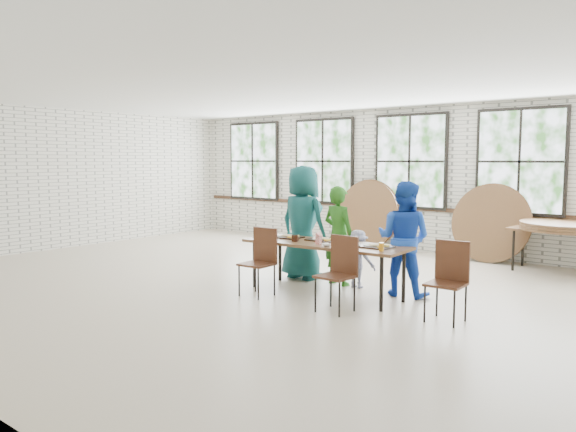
% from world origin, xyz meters
% --- Properties ---
extents(room, '(12.00, 12.00, 12.00)m').
position_xyz_m(room, '(0.00, 4.44, 1.83)').
color(room, '#C3B19B').
rests_on(room, ground).
extents(dining_table, '(2.44, 0.93, 0.74)m').
position_xyz_m(dining_table, '(0.85, 0.19, 0.69)').
color(dining_table, brown).
rests_on(dining_table, ground).
extents(chair_near_left, '(0.43, 0.42, 0.95)m').
position_xyz_m(chair_near_left, '(0.16, -0.40, 0.56)').
color(chair_near_left, '#4B2919').
rests_on(chair_near_left, ground).
extents(chair_near_right, '(0.44, 0.43, 0.95)m').
position_xyz_m(chair_near_right, '(1.49, -0.40, 0.56)').
color(chair_near_right, '#4B2919').
rests_on(chair_near_right, ground).
extents(chair_spare, '(0.43, 0.42, 0.95)m').
position_xyz_m(chair_spare, '(2.74, 0.05, 0.56)').
color(chair_spare, '#4B2919').
rests_on(chair_spare, ground).
extents(adult_teal, '(0.93, 0.65, 1.82)m').
position_xyz_m(adult_teal, '(-0.05, 0.84, 0.91)').
color(adult_teal, '#185D54').
rests_on(adult_teal, ground).
extents(adult_green, '(0.60, 0.43, 1.51)m').
position_xyz_m(adult_green, '(0.64, 0.84, 0.76)').
color(adult_green, '#286B1C').
rests_on(adult_green, ground).
extents(toddler, '(0.60, 0.40, 0.87)m').
position_xyz_m(toddler, '(0.98, 0.84, 0.43)').
color(toddler, '#13153B').
rests_on(toddler, ground).
extents(adult_blue, '(0.84, 0.69, 1.61)m').
position_xyz_m(adult_blue, '(1.74, 0.84, 0.81)').
color(adult_blue, blue).
rests_on(adult_blue, ground).
extents(storage_table, '(1.84, 0.86, 0.74)m').
position_xyz_m(storage_table, '(3.16, 3.91, 0.69)').
color(storage_table, brown).
rests_on(storage_table, ground).
extents(tabletop_clutter, '(1.99, 0.63, 0.11)m').
position_xyz_m(tabletop_clutter, '(0.98, 0.16, 0.77)').
color(tabletop_clutter, black).
rests_on(tabletop_clutter, dining_table).
extents(round_tops_stacked, '(1.50, 1.50, 0.13)m').
position_xyz_m(round_tops_stacked, '(3.16, 3.91, 0.80)').
color(round_tops_stacked, brown).
rests_on(round_tops_stacked, storage_table).
extents(round_tops_leaning, '(4.13, 0.49, 1.49)m').
position_xyz_m(round_tops_leaning, '(0.03, 4.18, 0.74)').
color(round_tops_leaning, brown).
rests_on(round_tops_leaning, ground).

